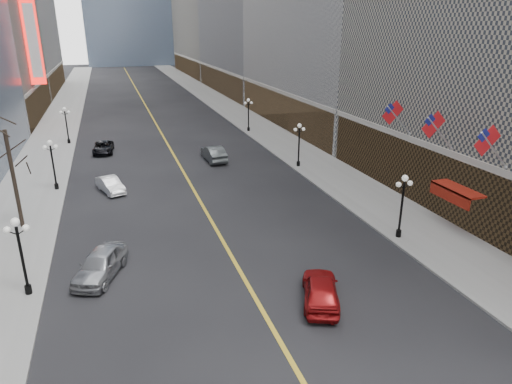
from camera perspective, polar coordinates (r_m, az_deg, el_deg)
sidewalk_east at (r=69.06m, az=-0.15°, el=8.40°), size 6.00×230.00×0.15m
sidewalk_west at (r=66.37m, az=-24.00°, el=6.19°), size 6.00×230.00×0.15m
lane_line at (r=76.04m, az=-12.74°, el=8.94°), size 0.25×200.00×0.02m
streetlamp_east_1 at (r=32.51m, az=17.84°, el=-0.94°), size 1.26×0.44×4.52m
streetlamp_east_2 at (r=47.55m, az=5.41°, el=6.45°), size 1.26×0.44×4.52m
streetlamp_east_3 at (r=64.14m, az=-0.95°, el=10.06°), size 1.26×0.44×4.52m
streetlamp_west_1 at (r=27.37m, az=-27.38°, el=-6.30°), size 1.26×0.44×4.52m
streetlamp_west_2 at (r=44.20m, az=-24.11°, el=3.72°), size 1.26×0.44×4.52m
streetlamp_west_3 at (r=61.69m, az=-22.65°, el=8.14°), size 1.26×0.44×4.52m
flag_3 at (r=31.33m, az=27.12°, el=5.46°), size 2.87×0.12×2.87m
flag_4 at (r=34.95m, az=21.49°, el=7.58°), size 2.87×0.12×2.87m
flag_5 at (r=38.87m, az=16.91°, el=9.24°), size 2.87×0.12×2.87m
awning_c at (r=35.06m, az=23.64°, el=0.14°), size 1.40×4.00×0.93m
theatre_marquee at (r=75.07m, az=-26.13°, el=16.58°), size 2.00×0.55×12.00m
tree_west_far at (r=36.00m, az=-28.64°, el=5.13°), size 3.60×3.60×7.92m
car_nb_near at (r=28.65m, az=-18.88°, el=-8.52°), size 3.71×5.24×1.66m
car_nb_mid at (r=42.70m, az=-17.73°, el=0.86°), size 2.63×4.31×1.34m
car_nb_far at (r=56.40m, az=-18.55°, el=5.30°), size 2.55×4.88×1.31m
car_sb_mid at (r=25.08m, az=8.10°, el=-11.99°), size 3.43×4.96×1.57m
car_sb_far at (r=50.46m, az=-5.31°, el=4.82°), size 2.04×5.14×1.66m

